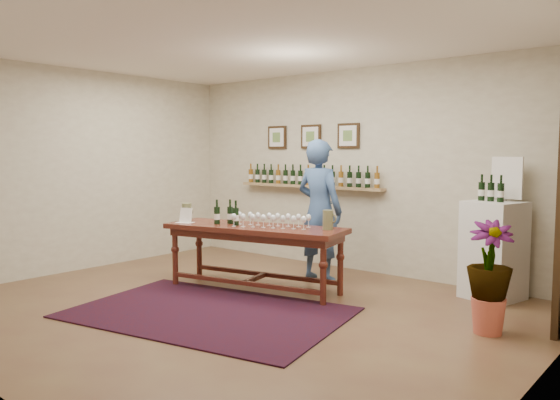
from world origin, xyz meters
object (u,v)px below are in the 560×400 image
Objects in this scene: potted_plant at (489,277)px; display_pedestal at (494,250)px; person at (319,211)px; tasting_table at (255,236)px.

display_pedestal is at bearing 106.83° from potted_plant.
display_pedestal reaches higher than potted_plant.
display_pedestal is 1.23× the size of potted_plant.
potted_plant is at bearing 165.51° from person.
person is (0.30, 0.90, 0.25)m from tasting_table.
tasting_table is 2.71m from potted_plant.
potted_plant is at bearing -73.17° from display_pedestal.
tasting_table is at bearing -175.78° from potted_plant.
tasting_table is at bearing 73.42° from person.
person is at bearing 59.57° from tasting_table.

